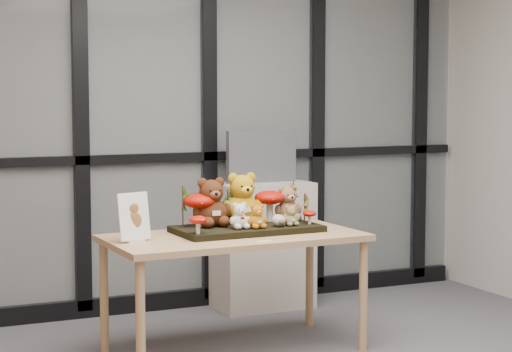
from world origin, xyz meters
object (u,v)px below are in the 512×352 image
bear_tan_back (288,201)px  mushroom_back_right (270,204)px  bear_small_yellow (257,215)px  mushroom_front_right (310,217)px  display_table (234,246)px  cabinet (263,245)px  sign_holder (134,219)px  diorama_tray (247,229)px  bear_brown_medium (211,199)px  bear_beige_small (291,214)px  bear_white_bow (240,214)px  monitor (262,156)px  mushroom_back_left (199,208)px  bear_pooh_yellow (242,195)px  mushroom_front_left (198,224)px  plush_cream_hedgehog (278,220)px

bear_tan_back → mushroom_back_right: size_ratio=1.14×
bear_small_yellow → mushroom_front_right: bearing=0.8°
display_table → bear_small_yellow: 0.22m
mushroom_back_right → display_table: bearing=-151.0°
display_table → cabinet: (0.61, 0.92, -0.18)m
mushroom_front_right → sign_holder: sign_holder is taller
diorama_tray → bear_brown_medium: bearing=155.5°
bear_tan_back → bear_beige_small: 0.22m
bear_brown_medium → bear_small_yellow: size_ratio=2.02×
diorama_tray → bear_brown_medium: bear_brown_medium is taller
bear_small_yellow → sign_holder: 0.72m
diorama_tray → bear_white_bow: size_ratio=5.04×
bear_tan_back → bear_white_bow: bear_tan_back is taller
display_table → monitor: monitor is taller
mushroom_front_right → cabinet: bearing=81.5°
mushroom_back_left → cabinet: size_ratio=0.25×
monitor → mushroom_front_right: bearing=-98.3°
bear_pooh_yellow → bear_white_bow: bear_pooh_yellow is taller
bear_tan_back → mushroom_front_right: bear_tan_back is taller
bear_small_yellow → mushroom_back_left: size_ratio=0.72×
mushroom_front_right → cabinet: cabinet is taller
display_table → bear_beige_small: size_ratio=11.18×
bear_white_bow → mushroom_front_left: bearing=-166.0°
mushroom_front_left → cabinet: size_ratio=0.13×
mushroom_front_left → mushroom_back_right: bearing=25.9°
bear_tan_back → mushroom_back_left: (-0.57, -0.00, -0.01)m
diorama_tray → cabinet: cabinet is taller
diorama_tray → mushroom_front_left: 0.41m
display_table → sign_holder: size_ratio=5.48×
diorama_tray → bear_tan_back: (0.31, 0.10, 0.14)m
bear_small_yellow → plush_cream_hedgehog: 0.15m
display_table → cabinet: bearing=54.7°
bear_pooh_yellow → plush_cream_hedgehog: bearing=-59.1°
bear_tan_back → bear_small_yellow: size_ratio=1.52×
bear_small_yellow → cabinet: size_ratio=0.18×
bear_pooh_yellow → plush_cream_hedgehog: size_ratio=4.22×
bear_beige_small → mushroom_front_left: bear_beige_small is taller
plush_cream_hedgehog → mushroom_front_left: mushroom_front_left is taller
sign_holder → monitor: monitor is taller
bear_small_yellow → mushroom_back_right: bearing=48.3°
sign_holder → monitor: (1.20, 0.94, 0.25)m
display_table → bear_white_bow: size_ratio=8.88×
bear_brown_medium → mushroom_back_left: bear_brown_medium is taller
diorama_tray → bear_small_yellow: (0.01, -0.11, 0.10)m
bear_white_bow → bear_tan_back: bearing=22.8°
bear_brown_medium → bear_small_yellow: bear_brown_medium is taller
bear_beige_small → plush_cream_hedgehog: (-0.08, -0.00, -0.03)m
plush_cream_hedgehog → bear_small_yellow: bearing=-178.0°
bear_brown_medium → monitor: monitor is taller
bear_small_yellow → sign_holder: bearing=174.2°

